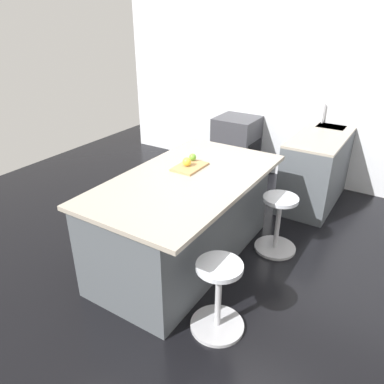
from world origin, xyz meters
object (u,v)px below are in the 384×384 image
object	(u,v)px
oven_range	(236,146)
apple_green	(193,157)
stool_by_window	(278,225)
apple_yellow	(187,162)
kitchen_island	(184,218)
stool_middle	(218,299)
cutting_board	(190,167)

from	to	relation	value
oven_range	apple_green	distance (m)	2.08
stool_by_window	apple_yellow	bearing A→B (deg)	-61.62
oven_range	kitchen_island	distance (m)	2.38
oven_range	apple_yellow	xyz separation A→B (m)	(2.12, 0.47, 0.54)
stool_by_window	apple_yellow	world-z (taller)	apple_yellow
stool_by_window	stool_middle	distance (m)	1.30
stool_middle	apple_green	bearing A→B (deg)	-138.95
stool_by_window	kitchen_island	bearing A→B (deg)	-49.25
kitchen_island	apple_green	xyz separation A→B (m)	(-0.35, -0.11, 0.51)
stool_by_window	apple_green	bearing A→B (deg)	-70.84
oven_range	stool_middle	xyz separation A→B (m)	(2.96, 1.31, -0.15)
stool_by_window	apple_green	world-z (taller)	apple_green
apple_green	oven_range	bearing A→B (deg)	-167.28
kitchen_island	cutting_board	size ratio (longest dim) A/B	5.70
kitchen_island	cutting_board	distance (m)	0.52
stool_middle	apple_yellow	size ratio (longest dim) A/B	7.24
apple_yellow	apple_green	world-z (taller)	apple_yellow
kitchen_island	apple_green	size ratio (longest dim) A/B	28.06
stool_middle	cutting_board	distance (m)	1.34
kitchen_island	stool_middle	bearing A→B (deg)	49.25
apple_yellow	oven_range	bearing A→B (deg)	-167.45
stool_by_window	stool_middle	bearing A→B (deg)	0.00
cutting_board	oven_range	bearing A→B (deg)	-166.77
oven_range	cutting_board	xyz separation A→B (m)	(2.10, 0.49, 0.49)
kitchen_island	apple_green	distance (m)	0.63
apple_yellow	cutting_board	bearing A→B (deg)	122.94
oven_range	apple_green	world-z (taller)	apple_green
cutting_board	apple_green	world-z (taller)	apple_green
stool_middle	cutting_board	size ratio (longest dim) A/B	1.75
oven_range	cutting_board	distance (m)	2.21
stool_middle	oven_range	bearing A→B (deg)	-156.13
stool_by_window	apple_green	size ratio (longest dim) A/B	8.60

